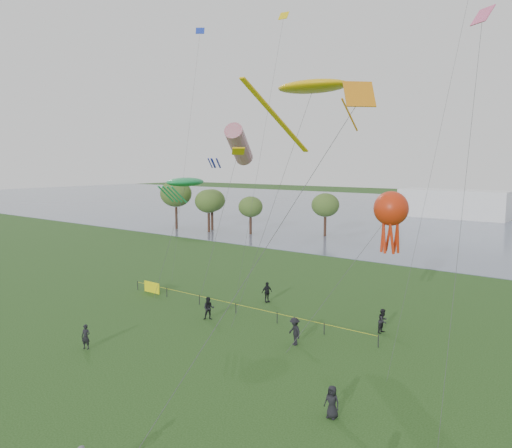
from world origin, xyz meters
The scene contains 16 objects.
ground_plane centered at (0.00, 0.00, 0.00)m, with size 400.00×400.00×0.00m, color #193812.
pavilion_left centered at (-12.00, 95.00, 3.00)m, with size 22.00×8.00×6.00m, color white.
trees centered at (-37.19, 48.73, 5.49)m, with size 30.45×13.45×8.71m.
fence centered at (-11.53, 14.42, 0.55)m, with size 24.07×0.07×1.05m.
spectator_a centered at (-6.05, 11.96, 0.87)m, with size 0.85×0.66×1.75m, color black.
spectator_b centered at (2.04, 11.50, 0.92)m, with size 1.19×0.69×1.85m, color black.
spectator_c centered at (-5.34, 18.47, 0.88)m, with size 1.03×0.43×1.76m, color black.
spectator_d centered at (8.57, 4.69, 0.78)m, with size 0.76×0.50×1.56m, color black.
spectator_f centered at (-8.20, 2.75, 0.80)m, with size 0.58×0.38×1.60m, color black.
spectator_g centered at (5.67, 17.26, 0.86)m, with size 0.83×0.65×1.71m, color black.
kite_stingray centered at (0.99, 14.94, 16.98)m, with size 7.21×10.13×17.47m.
kite_windsock centered at (-8.76, 18.95, 13.41)m, with size 4.14×5.58×15.24m.
kite_creature centered at (-12.43, 15.94, 10.15)m, with size 2.61×4.66×10.57m.
kite_octopus centered at (6.64, 15.65, 8.89)m, with size 5.41×6.74×10.08m.
kite_delta centered at (8.63, 5.65, 14.21)m, with size 5.20×11.18×15.62m.
small_kites centered at (-0.67, 18.81, 22.93)m, with size 32.76×16.19×8.02m.
Camera 1 is at (19.22, -15.01, 11.94)m, focal length 35.00 mm.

